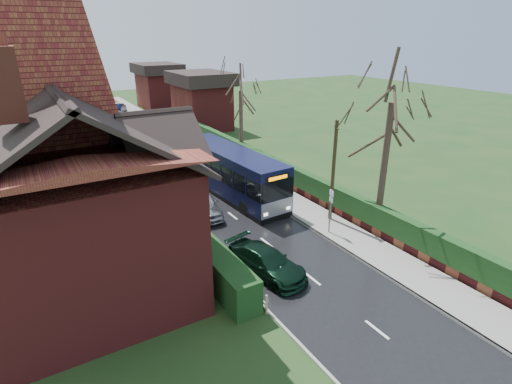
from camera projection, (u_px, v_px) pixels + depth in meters
ground at (288, 260)px, 20.16m from camera, size 140.00×140.00×0.00m
road at (206, 195)px, 28.14m from camera, size 6.00×100.00×0.02m
pavement at (258, 184)px, 30.13m from camera, size 2.50×100.00×0.14m
kerb_right at (244, 186)px, 29.56m from camera, size 0.12×100.00×0.14m
kerb_left at (164, 203)px, 26.67m from camera, size 0.12×100.00×0.10m
front_hedge at (178, 225)px, 22.00m from camera, size 1.20×16.00×1.60m
picket_fence at (191, 228)px, 22.49m from camera, size 0.10×16.00×0.90m
right_wall_hedge at (275, 168)px, 30.52m from camera, size 0.60×50.00×1.80m
brick_house at (73, 181)px, 18.20m from camera, size 9.30×14.60×10.30m
bus at (231, 173)px, 27.72m from camera, size 3.11×10.82×3.25m
car_silver at (202, 203)px, 24.97m from camera, size 2.32×4.55×1.49m
car_green at (266, 262)px, 18.76m from camera, size 2.70×4.66×1.27m
car_distant at (118, 108)px, 56.51m from camera, size 3.12×4.61×1.44m
bus_stop_sign at (331, 205)px, 22.06m from camera, size 0.18×0.40×2.70m
telegraph_pole at (333, 172)px, 23.20m from camera, size 0.40×0.75×6.18m
tree_right_near at (393, 92)px, 19.90m from camera, size 4.90×4.90×10.58m
tree_right_far at (241, 85)px, 33.11m from camera, size 4.57×4.57×8.83m
tree_house_side at (28, 82)px, 26.88m from camera, size 4.45×4.45×10.11m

